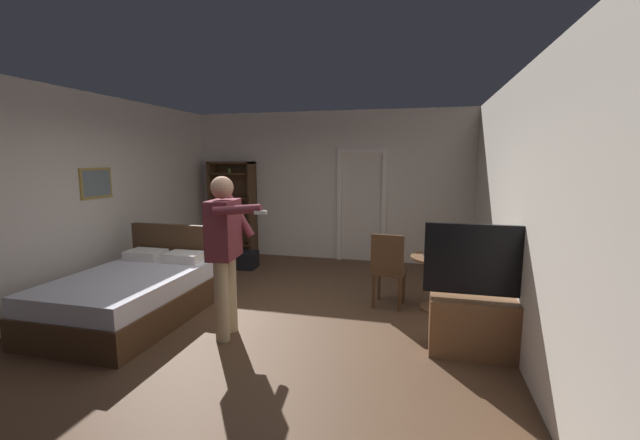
# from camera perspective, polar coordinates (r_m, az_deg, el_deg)

# --- Properties ---
(ground_plane) EXTENTS (7.18, 7.18, 0.00)m
(ground_plane) POSITION_cam_1_polar(r_m,az_deg,el_deg) (4.98, -7.46, -14.30)
(ground_plane) COLOR brown
(wall_back) EXTENTS (5.58, 0.12, 2.84)m
(wall_back) POSITION_cam_1_polar(r_m,az_deg,el_deg) (7.79, 1.31, 4.82)
(wall_back) COLOR silver
(wall_back) RESTS_ON ground_plane
(wall_left) EXTENTS (0.15, 6.76, 2.84)m
(wall_left) POSITION_cam_1_polar(r_m,az_deg,el_deg) (6.18, -32.07, 2.51)
(wall_left) COLOR silver
(wall_left) RESTS_ON ground_plane
(wall_right) EXTENTS (0.12, 6.76, 2.84)m
(wall_right) POSITION_cam_1_polar(r_m,az_deg,el_deg) (4.41, 27.30, 0.91)
(wall_right) COLOR silver
(wall_right) RESTS_ON ground_plane
(doorway_frame) EXTENTS (0.93, 0.08, 2.13)m
(doorway_frame) POSITION_cam_1_polar(r_m,az_deg,el_deg) (7.61, 5.93, 3.21)
(doorway_frame) COLOR white
(doorway_frame) RESTS_ON ground_plane
(bed) EXTENTS (1.37, 2.05, 1.02)m
(bed) POSITION_cam_1_polar(r_m,az_deg,el_deg) (5.49, -24.89, -9.49)
(bed) COLOR #4C331E
(bed) RESTS_ON ground_plane
(bookshelf) EXTENTS (0.92, 0.32, 1.89)m
(bookshelf) POSITION_cam_1_polar(r_m,az_deg,el_deg) (8.26, -12.22, 2.05)
(bookshelf) COLOR #4C331E
(bookshelf) RESTS_ON ground_plane
(tv_flatscreen) EXTENTS (1.20, 0.40, 1.32)m
(tv_flatscreen) POSITION_cam_1_polar(r_m,az_deg,el_deg) (4.38, 22.31, -12.57)
(tv_flatscreen) COLOR brown
(tv_flatscreen) RESTS_ON ground_plane
(side_table) EXTENTS (0.71, 0.71, 0.70)m
(side_table) POSITION_cam_1_polar(r_m,az_deg,el_deg) (5.43, 16.44, -7.32)
(side_table) COLOR brown
(side_table) RESTS_ON ground_plane
(laptop) EXTENTS (0.36, 0.36, 0.17)m
(laptop) POSITION_cam_1_polar(r_m,az_deg,el_deg) (5.32, 16.32, -4.58)
(laptop) COLOR black
(laptop) RESTS_ON side_table
(bottle_on_table) EXTENTS (0.06, 0.06, 0.24)m
(bottle_on_table) POSITION_cam_1_polar(r_m,az_deg,el_deg) (5.28, 18.14, -4.22)
(bottle_on_table) COLOR #22322A
(bottle_on_table) RESTS_ON side_table
(wooden_chair) EXTENTS (0.47, 0.47, 0.99)m
(wooden_chair) POSITION_cam_1_polar(r_m,az_deg,el_deg) (5.33, 9.69, -6.61)
(wooden_chair) COLOR #4C331E
(wooden_chair) RESTS_ON ground_plane
(person_blue_shirt) EXTENTS (0.74, 0.62, 1.76)m
(person_blue_shirt) POSITION_cam_1_polar(r_m,az_deg,el_deg) (4.42, -13.35, -3.39)
(person_blue_shirt) COLOR tan
(person_blue_shirt) RESTS_ON ground_plane
(suitcase_dark) EXTENTS (0.50, 0.40, 0.30)m
(suitcase_dark) POSITION_cam_1_polar(r_m,az_deg,el_deg) (7.36, -10.89, -5.56)
(suitcase_dark) COLOR black
(suitcase_dark) RESTS_ON ground_plane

